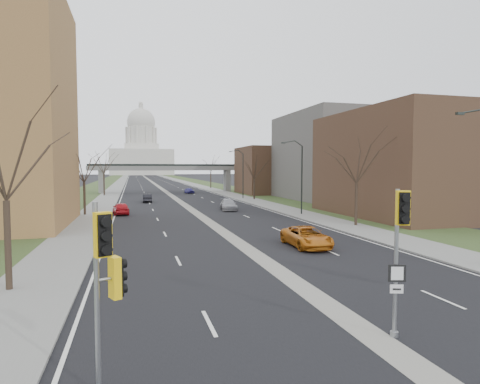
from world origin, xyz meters
name	(u,v)px	position (x,y,z in m)	size (l,w,h in m)	color
ground	(364,331)	(0.00, 0.00, 0.00)	(700.00, 700.00, 0.00)	black
road_surface	(152,182)	(0.00, 150.00, 0.01)	(20.00, 600.00, 0.01)	black
median_strip	(152,182)	(0.00, 150.00, 0.00)	(1.20, 600.00, 0.02)	gray
sidewalk_right	(182,182)	(12.00, 150.00, 0.06)	(4.00, 600.00, 0.12)	gray
sidewalk_left	(120,182)	(-12.00, 150.00, 0.06)	(4.00, 600.00, 0.12)	gray
grass_verge_right	(197,181)	(18.00, 150.00, 0.05)	(8.00, 600.00, 0.10)	#2D3C1B
grass_verge_left	(104,182)	(-18.00, 150.00, 0.05)	(8.00, 600.00, 0.10)	#2D3C1B
commercial_block_near	(413,164)	(24.00, 28.00, 6.00)	(16.00, 20.00, 12.00)	#493422
commercial_block_mid	(340,157)	(28.00, 52.00, 7.50)	(18.00, 22.00, 15.00)	#56544F
commercial_block_far	(274,171)	(22.00, 70.00, 5.00)	(14.00, 14.00, 10.00)	#493422
pedestrian_bridge	(167,171)	(0.00, 80.00, 4.84)	(34.00, 3.00, 6.45)	slate
capitol	(142,152)	(0.00, 320.00, 18.60)	(48.00, 42.00, 55.75)	silver
streetlight_mid	(296,156)	(10.99, 32.00, 6.95)	(2.61, 0.20, 8.70)	black
streetlight_far	(239,160)	(10.99, 58.00, 6.95)	(2.61, 0.20, 8.70)	black
tree_left_a	(4,144)	(-13.00, 8.00, 6.64)	(7.20, 7.20, 9.40)	#382B21
tree_left_b	(84,162)	(-13.00, 38.00, 6.23)	(6.75, 6.75, 8.81)	#382B21
tree_left_c	(104,160)	(-13.00, 72.00, 7.04)	(7.65, 7.65, 9.99)	#382B21
tree_right_a	(357,157)	(13.00, 22.00, 6.64)	(7.20, 7.20, 9.40)	#382B21
tree_right_b	(254,166)	(13.00, 55.00, 5.82)	(6.30, 6.30, 8.22)	#382B21
tree_right_c	(211,162)	(13.00, 95.00, 7.04)	(7.65, 7.65, 9.99)	#382B21
signal_pole_left	(106,270)	(-8.22, -1.78, 3.12)	(0.79, 1.11, 4.76)	gray
signal_pole_median	(400,236)	(0.61, -0.96, 3.41)	(0.65, 0.82, 4.89)	gray
car_left_near	(121,208)	(-8.94, 37.98, 0.73)	(1.73, 4.30, 1.47)	#B4141D
car_left_far	(147,198)	(-5.25, 54.84, 0.67)	(1.42, 4.07, 1.34)	black
car_right_near	(306,237)	(4.25, 14.03, 0.71)	(2.35, 5.10, 1.42)	#BB6513
car_right_mid	(228,205)	(4.66, 39.52, 0.71)	(1.98, 4.88, 1.42)	gray
car_right_far	(189,191)	(4.45, 75.34, 0.64)	(1.50, 3.74, 1.27)	navy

